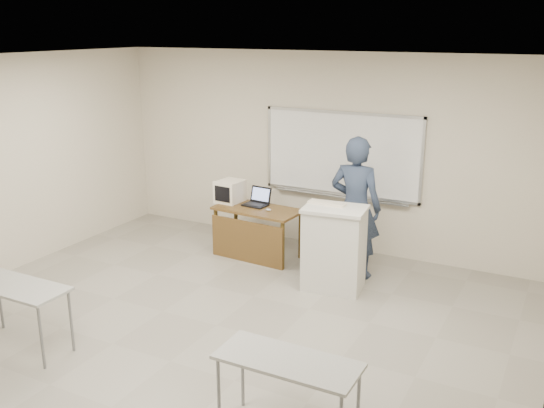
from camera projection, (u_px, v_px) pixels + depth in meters
The scene contains 10 objects.
floor at pixel (170, 362), 6.29m from camera, with size 7.00×8.00×0.01m, color gray.
whiteboard at pixel (341, 155), 9.11m from camera, with size 2.48×0.10×1.31m.
student_desks at pixel (66, 367), 4.95m from camera, with size 4.40×2.20×0.73m.
instructor_desk at pixel (254, 225), 8.94m from camera, with size 1.29×0.64×0.75m.
podium at pixel (334, 248), 7.90m from camera, with size 0.79×0.58×1.12m.
crt_monitor at pixel (230, 191), 9.28m from camera, with size 0.36×0.41×0.34m.
laptop at pixel (257, 201), 9.13m from camera, with size 0.35×0.32×0.26m.
mouse at pixel (268, 210), 8.85m from camera, with size 0.09×0.06×0.03m, color #B4B8BB.
keyboard at pixel (327, 203), 7.87m from camera, with size 0.49×0.16×0.03m, color beige.
presenter at pixel (355, 207), 8.21m from camera, with size 0.72×0.47×1.96m, color black.
Camera 1 is at (3.52, -4.44, 3.34)m, focal length 40.00 mm.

